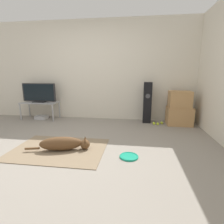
% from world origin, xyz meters
% --- Properties ---
extents(ground_plane, '(12.00, 12.00, 0.00)m').
position_xyz_m(ground_plane, '(0.00, 0.00, 0.00)').
color(ground_plane, gray).
extents(wall_back, '(8.00, 0.06, 2.55)m').
position_xyz_m(wall_back, '(0.00, 2.10, 1.27)').
color(wall_back, silver).
rests_on(wall_back, ground_plane).
extents(area_rug, '(1.48, 1.07, 0.01)m').
position_xyz_m(area_rug, '(-0.13, -0.02, 0.01)').
color(area_rug, '#847056').
rests_on(area_rug, ground_plane).
extents(dog, '(0.98, 0.35, 0.22)m').
position_xyz_m(dog, '(-0.03, -0.05, 0.12)').
color(dog, brown).
rests_on(dog, area_rug).
extents(frisbee, '(0.28, 0.28, 0.03)m').
position_xyz_m(frisbee, '(1.01, -0.14, 0.01)').
color(frisbee, '#199E7A').
rests_on(frisbee, ground_plane).
extents(cardboard_box_lower, '(0.58, 0.43, 0.42)m').
position_xyz_m(cardboard_box_lower, '(2.13, 1.74, 0.21)').
color(cardboard_box_lower, tan).
rests_on(cardboard_box_lower, ground_plane).
extents(cardboard_box_upper, '(0.50, 0.37, 0.39)m').
position_xyz_m(cardboard_box_upper, '(2.11, 1.72, 0.62)').
color(cardboard_box_upper, tan).
rests_on(cardboard_box_upper, cardboard_box_lower).
extents(floor_speaker, '(0.20, 0.20, 1.01)m').
position_xyz_m(floor_speaker, '(1.37, 1.83, 0.50)').
color(floor_speaker, black).
rests_on(floor_speaker, ground_plane).
extents(tv_stand, '(0.96, 0.46, 0.46)m').
position_xyz_m(tv_stand, '(-1.47, 1.80, 0.40)').
color(tv_stand, '#A8A8AD').
rests_on(tv_stand, ground_plane).
extents(tv, '(0.91, 0.20, 0.50)m').
position_xyz_m(tv, '(-1.47, 1.80, 0.70)').
color(tv, '#232326').
rests_on(tv, tv_stand).
extents(tennis_ball_by_boxes, '(0.07, 0.07, 0.07)m').
position_xyz_m(tennis_ball_by_boxes, '(1.73, 1.71, 0.03)').
color(tennis_ball_by_boxes, '#C6E033').
rests_on(tennis_ball_by_boxes, ground_plane).
extents(tennis_ball_near_speaker, '(0.07, 0.07, 0.07)m').
position_xyz_m(tennis_ball_near_speaker, '(1.62, 1.62, 0.03)').
color(tennis_ball_near_speaker, '#C6E033').
rests_on(tennis_ball_near_speaker, ground_plane).
extents(tennis_ball_loose_on_carpet, '(0.07, 0.07, 0.07)m').
position_xyz_m(tennis_ball_loose_on_carpet, '(1.54, 1.64, 0.03)').
color(tennis_ball_loose_on_carpet, '#C6E033').
rests_on(tennis_ball_loose_on_carpet, ground_plane).
extents(game_console, '(0.30, 0.24, 0.09)m').
position_xyz_m(game_console, '(-1.45, 1.79, 0.04)').
color(game_console, '#B7B7BC').
rests_on(game_console, ground_plane).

